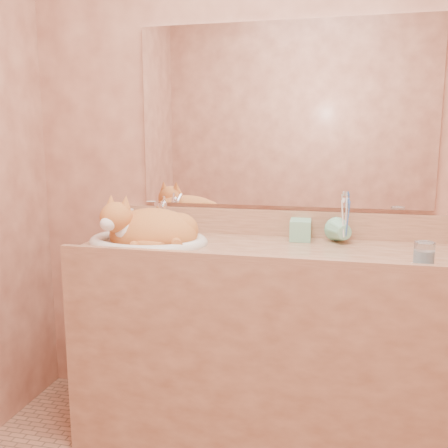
% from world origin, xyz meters
% --- Properties ---
extents(wall_back, '(2.40, 0.02, 2.50)m').
position_xyz_m(wall_back, '(0.00, 1.00, 1.25)').
color(wall_back, '#945543').
rests_on(wall_back, ground).
extents(vanity_counter, '(1.60, 0.55, 0.85)m').
position_xyz_m(vanity_counter, '(0.00, 0.72, 0.42)').
color(vanity_counter, brown).
rests_on(vanity_counter, floor).
extents(mirror, '(1.30, 0.02, 0.80)m').
position_xyz_m(mirror, '(0.00, 0.99, 1.39)').
color(mirror, white).
rests_on(mirror, wall_back).
extents(sink_basin, '(0.56, 0.49, 0.16)m').
position_xyz_m(sink_basin, '(-0.53, 0.70, 0.93)').
color(sink_basin, white).
rests_on(sink_basin, vanity_counter).
extents(faucet, '(0.06, 0.12, 0.17)m').
position_xyz_m(faucet, '(-0.53, 0.90, 0.93)').
color(faucet, white).
rests_on(faucet, vanity_counter).
extents(cat, '(0.42, 0.36, 0.22)m').
position_xyz_m(cat, '(-0.54, 0.72, 0.91)').
color(cat, '#BD652B').
rests_on(cat, sink_basin).
extents(soap_dispenser, '(0.10, 0.10, 0.20)m').
position_xyz_m(soap_dispenser, '(0.10, 0.86, 0.95)').
color(soap_dispenser, '#7DC9A4').
rests_on(soap_dispenser, vanity_counter).
extents(toothbrush_cup, '(0.14, 0.14, 0.10)m').
position_xyz_m(toothbrush_cup, '(0.28, 0.85, 0.90)').
color(toothbrush_cup, '#7DC9A4').
rests_on(toothbrush_cup, vanity_counter).
extents(toothbrushes, '(0.03, 0.03, 0.20)m').
position_xyz_m(toothbrushes, '(0.28, 0.85, 0.97)').
color(toothbrushes, white).
rests_on(toothbrushes, toothbrush_cup).
extents(saucer, '(0.10, 0.10, 0.01)m').
position_xyz_m(saucer, '(0.55, 0.53, 0.85)').
color(saucer, white).
rests_on(saucer, vanity_counter).
extents(water_glass, '(0.07, 0.07, 0.08)m').
position_xyz_m(water_glass, '(0.55, 0.53, 0.90)').
color(water_glass, white).
rests_on(water_glass, saucer).
extents(lotion_bottle, '(0.05, 0.05, 0.12)m').
position_xyz_m(lotion_bottle, '(-0.68, 0.84, 0.91)').
color(lotion_bottle, white).
rests_on(lotion_bottle, vanity_counter).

